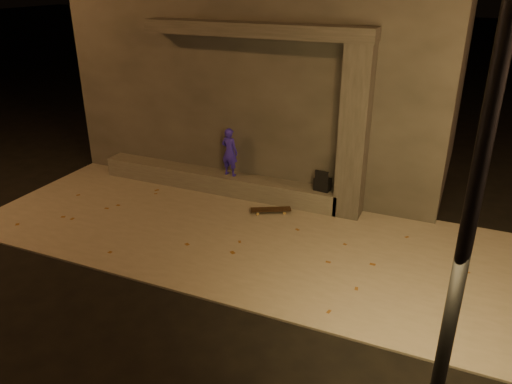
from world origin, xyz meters
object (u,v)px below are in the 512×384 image
at_px(backpack, 323,183).
at_px(street_lamp_0, 501,59).
at_px(skateboard, 271,210).
at_px(skateboarder, 230,152).
at_px(column, 354,134).

height_order(backpack, street_lamp_0, street_lamp_0).
distance_m(skateboard, street_lamp_0, 7.36).
xyz_separation_m(skateboarder, backpack, (2.24, 0.00, -0.40)).
relative_size(column, skateboard, 4.10).
height_order(backpack, skateboard, backpack).
bearing_deg(column, street_lamp_0, -67.76).
bearing_deg(street_lamp_0, column, 112.24).
distance_m(column, street_lamp_0, 6.35).
bearing_deg(column, skateboard, -157.16).
relative_size(column, street_lamp_0, 0.48).
height_order(skateboarder, street_lamp_0, street_lamp_0).
distance_m(backpack, skateboard, 1.26).
bearing_deg(skateboard, backpack, 6.83).
bearing_deg(backpack, street_lamp_0, -55.26).
height_order(column, skateboard, column).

